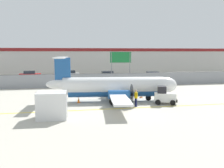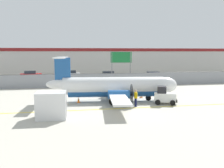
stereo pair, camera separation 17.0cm
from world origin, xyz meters
The scene contains 15 objects.
ground_plane centered at (0.00, 2.00, 0.00)m, with size 140.00×140.00×0.01m.
perimeter_fence centered at (0.00, 18.00, 1.12)m, with size 98.00×0.10×2.10m.
parking_lot_strip centered at (0.00, 29.50, 0.06)m, with size 98.00×17.00×0.12m.
background_building centered at (0.00, 47.99, 3.26)m, with size 91.00×8.10×6.50m.
commuter_airplane centered at (0.48, 5.77, 1.60)m, with size 14.65×16.08×4.92m.
baggage_tug centered at (5.15, 3.17, 0.86)m, with size 2.57×2.00×1.88m.
ground_crew_worker centered at (1.84, 2.58, 0.95)m, with size 0.38×0.55×1.70m.
cargo_container centered at (-6.24, -0.41, 1.10)m, with size 2.50×2.12×2.20m.
traffic_cone_near_left centered at (3.90, 7.29, 0.31)m, with size 0.36×0.36×0.64m.
traffic_cone_near_right centered at (-3.70, 5.68, 0.31)m, with size 0.36×0.36×0.64m.
parked_car_0 centered at (-11.89, 31.64, 0.89)m, with size 4.34×2.32×1.58m.
parked_car_1 centered at (-4.00, 31.61, 0.89)m, with size 4.25×2.09×1.58m.
parked_car_2 centered at (3.33, 27.90, 0.89)m, with size 4.22×2.03×1.58m.
parked_car_3 centered at (11.82, 25.07, 0.89)m, with size 4.22×2.04×1.58m.
highway_sign centered at (4.30, 19.97, 4.14)m, with size 3.60×0.14×5.50m.
Camera 2 is at (-5.11, -21.13, 5.42)m, focal length 40.00 mm.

